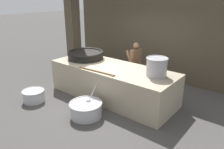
# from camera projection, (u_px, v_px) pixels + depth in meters

# --- Properties ---
(ground_plane) EXTENTS (60.00, 60.00, 0.00)m
(ground_plane) POSITION_uv_depth(u_px,v_px,m) (112.00, 97.00, 6.62)
(ground_plane) COLOR #474442
(back_wall) EXTENTS (6.91, 0.24, 4.17)m
(back_wall) POSITION_uv_depth(u_px,v_px,m) (155.00, 19.00, 7.67)
(back_wall) COLOR #4C4233
(back_wall) RESTS_ON ground_plane
(support_pillar) EXTENTS (0.40, 0.40, 4.17)m
(support_pillar) POSITION_uv_depth(u_px,v_px,m) (72.00, 18.00, 8.10)
(support_pillar) COLOR #4C4233
(support_pillar) RESTS_ON ground_plane
(hearth_platform) EXTENTS (3.80, 1.41, 0.95)m
(hearth_platform) POSITION_uv_depth(u_px,v_px,m) (112.00, 82.00, 6.45)
(hearth_platform) COLOR tan
(hearth_platform) RESTS_ON ground_plane
(giant_wok_near) EXTENTS (1.17, 1.17, 0.25)m
(giant_wok_near) POSITION_uv_depth(u_px,v_px,m) (86.00, 55.00, 7.03)
(giant_wok_near) COLOR black
(giant_wok_near) RESTS_ON hearth_platform
(stock_pot) EXTENTS (0.56, 0.56, 0.48)m
(stock_pot) POSITION_uv_depth(u_px,v_px,m) (157.00, 66.00, 5.51)
(stock_pot) COLOR #9E9EA3
(stock_pot) RESTS_ON hearth_platform
(stirring_paddle) EXTENTS (1.21, 0.14, 0.04)m
(stirring_paddle) POSITION_uv_depth(u_px,v_px,m) (98.00, 72.00, 5.84)
(stirring_paddle) COLOR brown
(stirring_paddle) RESTS_ON hearth_platform
(cook) EXTENTS (0.37, 0.56, 1.47)m
(cook) POSITION_uv_depth(u_px,v_px,m) (135.00, 63.00, 7.19)
(cook) COLOR brown
(cook) RESTS_ON ground_plane
(prep_bowl_vegetables) EXTENTS (0.84, 1.08, 0.72)m
(prep_bowl_vegetables) POSITION_uv_depth(u_px,v_px,m) (86.00, 109.00, 5.50)
(prep_bowl_vegetables) COLOR #B7B7BC
(prep_bowl_vegetables) RESTS_ON ground_plane
(prep_bowl_meat) EXTENTS (0.63, 0.63, 0.34)m
(prep_bowl_meat) POSITION_uv_depth(u_px,v_px,m) (34.00, 95.00, 6.28)
(prep_bowl_meat) COLOR #B7B7BC
(prep_bowl_meat) RESTS_ON ground_plane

